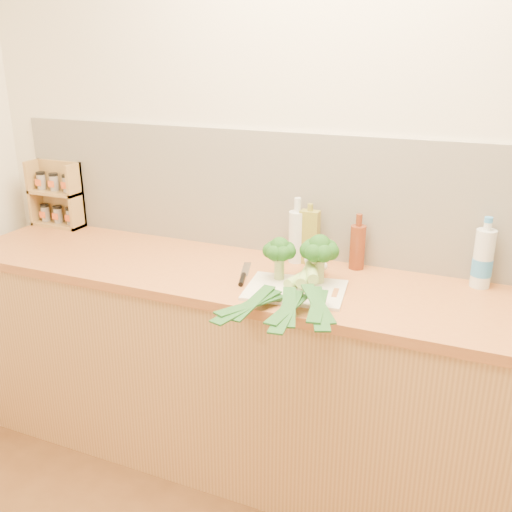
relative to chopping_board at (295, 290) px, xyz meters
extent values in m
plane|color=beige|center=(0.03, 0.40, 0.39)|extent=(3.50, 0.00, 3.50)
cube|color=silver|center=(0.03, 0.39, 0.26)|extent=(3.20, 0.02, 0.54)
cube|color=tan|center=(0.03, 0.10, -0.48)|extent=(3.20, 0.60, 0.86)
cube|color=#B16F34|center=(0.03, 0.10, -0.03)|extent=(3.20, 0.62, 0.04)
cube|color=beige|center=(0.00, 0.00, 0.00)|extent=(0.40, 0.32, 0.01)
cylinder|color=#97AB64|center=(-0.09, 0.07, 0.05)|extent=(0.04, 0.04, 0.08)
sphere|color=#15350E|center=(-0.09, 0.07, 0.14)|extent=(0.08, 0.08, 0.08)
sphere|color=#15350E|center=(-0.06, 0.07, 0.12)|extent=(0.06, 0.06, 0.06)
sphere|color=#15350E|center=(-0.07, 0.10, 0.12)|extent=(0.06, 0.06, 0.06)
sphere|color=#15350E|center=(-0.10, 0.11, 0.12)|extent=(0.06, 0.06, 0.06)
sphere|color=#15350E|center=(-0.13, 0.09, 0.12)|extent=(0.06, 0.06, 0.06)
sphere|color=#15350E|center=(-0.13, 0.05, 0.12)|extent=(0.06, 0.06, 0.06)
sphere|color=#15350E|center=(-0.10, 0.03, 0.12)|extent=(0.06, 0.06, 0.06)
sphere|color=#15350E|center=(-0.07, 0.04, 0.12)|extent=(0.06, 0.06, 0.06)
cylinder|color=#97AB64|center=(0.06, 0.10, 0.05)|extent=(0.04, 0.04, 0.09)
sphere|color=#15350E|center=(0.06, 0.10, 0.15)|extent=(0.09, 0.09, 0.09)
sphere|color=#15350E|center=(0.10, 0.10, 0.14)|extent=(0.07, 0.07, 0.07)
sphere|color=#15350E|center=(0.09, 0.13, 0.14)|extent=(0.07, 0.07, 0.07)
sphere|color=#15350E|center=(0.05, 0.14, 0.14)|extent=(0.07, 0.07, 0.07)
sphere|color=#15350E|center=(0.02, 0.11, 0.14)|extent=(0.07, 0.07, 0.07)
sphere|color=#15350E|center=(0.02, 0.08, 0.14)|extent=(0.07, 0.07, 0.07)
sphere|color=#15350E|center=(0.05, 0.06, 0.14)|extent=(0.07, 0.07, 0.07)
sphere|color=#15350E|center=(0.09, 0.06, 0.14)|extent=(0.07, 0.07, 0.07)
cylinder|color=white|center=(0.03, 0.16, 0.03)|extent=(0.07, 0.12, 0.04)
cylinder|color=#91B75B|center=(0.00, 0.04, 0.03)|extent=(0.08, 0.15, 0.04)
cube|color=#18451A|center=(-0.08, -0.24, 0.03)|extent=(0.17, 0.29, 0.02)
cube|color=#18451A|center=(-0.08, -0.26, 0.03)|extent=(0.13, 0.34, 0.01)
cube|color=#18451A|center=(-0.08, -0.23, 0.03)|extent=(0.06, 0.28, 0.02)
cylinder|color=white|center=(0.01, 0.15, 0.05)|extent=(0.05, 0.12, 0.04)
cylinder|color=#91B75B|center=(0.03, 0.03, 0.05)|extent=(0.06, 0.15, 0.04)
cube|color=#18451A|center=(0.06, -0.26, 0.05)|extent=(0.06, 0.30, 0.02)
cube|color=#18451A|center=(0.07, -0.28, 0.05)|extent=(0.09, 0.34, 0.01)
cube|color=#18451A|center=(0.06, -0.25, 0.05)|extent=(0.13, 0.28, 0.02)
cylinder|color=white|center=(0.00, 0.17, 0.06)|extent=(0.08, 0.13, 0.04)
cylinder|color=#91B75B|center=(0.05, 0.05, 0.06)|extent=(0.09, 0.16, 0.04)
cube|color=#18451A|center=(0.16, -0.23, 0.06)|extent=(0.10, 0.30, 0.02)
cube|color=#18451A|center=(0.17, -0.25, 0.07)|extent=(0.17, 0.33, 0.01)
cube|color=#18451A|center=(0.16, -0.22, 0.07)|extent=(0.19, 0.26, 0.02)
cube|color=silver|center=(-0.27, 0.14, 0.00)|extent=(0.08, 0.16, 0.00)
cylinder|color=black|center=(-0.23, 0.01, 0.00)|extent=(0.05, 0.11, 0.02)
cube|color=#A37E45|center=(-1.42, 0.37, 0.16)|extent=(0.28, 0.02, 0.33)
cube|color=#A37E45|center=(-1.42, 0.33, 0.00)|extent=(0.28, 0.11, 0.02)
cube|color=#A37E45|center=(-1.42, 0.33, 0.17)|extent=(0.28, 0.11, 0.02)
cube|color=#A37E45|center=(-1.55, 0.33, 0.16)|extent=(0.02, 0.11, 0.33)
cube|color=#A37E45|center=(-1.29, 0.33, 0.16)|extent=(0.02, 0.11, 0.33)
cylinder|color=gray|center=(-1.50, 0.33, 0.05)|extent=(0.04, 0.04, 0.08)
cylinder|color=gray|center=(-1.42, 0.33, 0.05)|extent=(0.04, 0.04, 0.08)
cylinder|color=gray|center=(-1.34, 0.33, 0.05)|extent=(0.04, 0.04, 0.08)
cylinder|color=gray|center=(-1.50, 0.33, 0.22)|extent=(0.04, 0.04, 0.08)
cylinder|color=gray|center=(-1.42, 0.33, 0.22)|extent=(0.04, 0.04, 0.08)
cylinder|color=gray|center=(-1.34, 0.33, 0.22)|extent=(0.04, 0.04, 0.08)
cube|color=olive|center=(-0.05, 0.32, 0.11)|extent=(0.08, 0.05, 0.23)
cylinder|color=olive|center=(-0.05, 0.32, 0.24)|extent=(0.02, 0.02, 0.03)
cylinder|color=silver|center=(-0.11, 0.31, 0.11)|extent=(0.07, 0.07, 0.22)
cylinder|color=silver|center=(-0.11, 0.31, 0.25)|extent=(0.03, 0.03, 0.06)
cylinder|color=maroon|center=(0.15, 0.33, 0.09)|extent=(0.06, 0.06, 0.19)
cylinder|color=maroon|center=(0.15, 0.33, 0.20)|extent=(0.03, 0.03, 0.05)
cylinder|color=silver|center=(0.64, 0.33, 0.11)|extent=(0.08, 0.08, 0.23)
cylinder|color=silver|center=(0.64, 0.33, 0.24)|extent=(0.03, 0.03, 0.03)
cylinder|color=#3788D0|center=(0.64, 0.33, 0.07)|extent=(0.08, 0.08, 0.07)
camera|label=1|loc=(0.64, -1.89, 0.86)|focal=40.00mm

